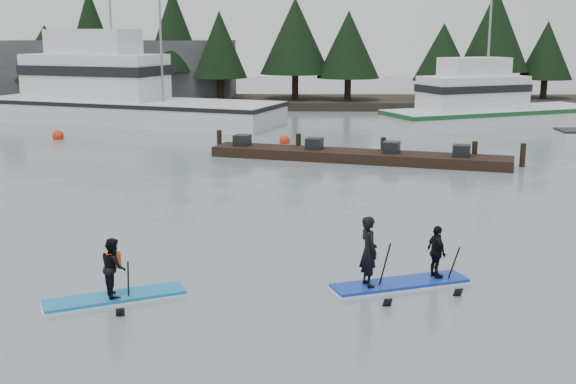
{
  "coord_description": "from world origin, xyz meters",
  "views": [
    {
      "loc": [
        0.31,
        -14.35,
        5.61
      ],
      "look_at": [
        0.0,
        6.0,
        1.1
      ],
      "focal_mm": 45.0,
      "sensor_mm": 36.0,
      "label": 1
    }
  ],
  "objects_px": {
    "paddleboard_solo": "(114,278)",
    "paddleboard_duo": "(399,261)",
    "fishing_boat_medium": "(489,117)",
    "fishing_boat_large": "(120,109)",
    "floating_dock": "(358,156)"
  },
  "relations": [
    {
      "from": "fishing_boat_medium",
      "to": "fishing_boat_large",
      "type": "bearing_deg",
      "value": 152.34
    },
    {
      "from": "fishing_boat_large",
      "to": "paddleboard_solo",
      "type": "bearing_deg",
      "value": -56.78
    },
    {
      "from": "paddleboard_solo",
      "to": "paddleboard_duo",
      "type": "bearing_deg",
      "value": -15.73
    },
    {
      "from": "fishing_boat_large",
      "to": "fishing_boat_medium",
      "type": "distance_m",
      "value": 23.04
    },
    {
      "from": "paddleboard_solo",
      "to": "paddleboard_duo",
      "type": "height_order",
      "value": "paddleboard_duo"
    },
    {
      "from": "paddleboard_solo",
      "to": "paddleboard_duo",
      "type": "xyz_separation_m",
      "value": [
        6.18,
        0.95,
        0.1
      ]
    },
    {
      "from": "fishing_boat_medium",
      "to": "paddleboard_duo",
      "type": "height_order",
      "value": "fishing_boat_medium"
    },
    {
      "from": "fishing_boat_large",
      "to": "paddleboard_duo",
      "type": "relative_size",
      "value": 6.26
    },
    {
      "from": "fishing_boat_large",
      "to": "floating_dock",
      "type": "xyz_separation_m",
      "value": [
        14.03,
        -14.11,
        -0.62
      ]
    },
    {
      "from": "fishing_boat_large",
      "to": "paddleboard_solo",
      "type": "distance_m",
      "value": 32.2
    },
    {
      "from": "floating_dock",
      "to": "paddleboard_duo",
      "type": "xyz_separation_m",
      "value": [
        -0.36,
        -16.26,
        0.37
      ]
    },
    {
      "from": "floating_dock",
      "to": "paddleboard_duo",
      "type": "relative_size",
      "value": 4.13
    },
    {
      "from": "fishing_boat_large",
      "to": "paddleboard_duo",
      "type": "distance_m",
      "value": 33.3
    },
    {
      "from": "floating_dock",
      "to": "paddleboard_solo",
      "type": "relative_size",
      "value": 4.44
    },
    {
      "from": "floating_dock",
      "to": "paddleboard_duo",
      "type": "distance_m",
      "value": 16.26
    }
  ]
}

